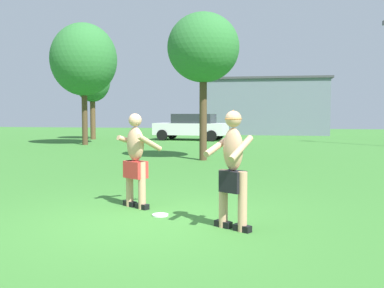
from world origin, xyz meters
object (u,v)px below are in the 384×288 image
at_px(frisbee, 160,215).
at_px(car_white_near_post, 192,126).
at_px(tree_left_field, 203,48).
at_px(player_with_cap, 233,165).
at_px(tree_right_field, 84,60).
at_px(player_in_red, 136,158).
at_px(tree_behind_players, 92,82).

bearing_deg(frisbee, car_white_near_post, 98.80).
bearing_deg(car_white_near_post, tree_left_field, -77.72).
distance_m(player_with_cap, frisbee, 1.63).
relative_size(car_white_near_post, tree_left_field, 0.88).
bearing_deg(tree_right_field, player_in_red, -63.04).
bearing_deg(car_white_near_post, player_in_red, -82.64).
bearing_deg(frisbee, player_with_cap, -27.10).
bearing_deg(tree_right_field, frisbee, -62.11).
relative_size(player_in_red, tree_behind_players, 0.34).
bearing_deg(tree_behind_players, car_white_near_post, 4.00).
distance_m(car_white_near_post, tree_behind_players, 6.71).
relative_size(player_in_red, tree_right_field, 0.26).
height_order(car_white_near_post, tree_left_field, tree_left_field).
height_order(tree_left_field, tree_right_field, tree_right_field).
distance_m(player_in_red, frisbee, 1.15).
xyz_separation_m(player_with_cap, frisbee, (-1.21, 0.62, -0.91)).
height_order(tree_left_field, tree_behind_players, tree_left_field).
bearing_deg(tree_left_field, car_white_near_post, 102.28).
relative_size(car_white_near_post, tree_behind_players, 0.92).
bearing_deg(player_with_cap, tree_left_field, 101.39).
height_order(player_with_cap, tree_left_field, tree_left_field).
xyz_separation_m(player_in_red, tree_behind_players, (-8.57, 18.46, 2.67)).
height_order(player_with_cap, player_in_red, player_with_cap).
height_order(player_with_cap, frisbee, player_with_cap).
distance_m(tree_left_field, tree_behind_players, 13.66).
relative_size(player_in_red, frisbee, 6.27).
distance_m(frisbee, tree_right_field, 17.00).
bearing_deg(frisbee, tree_behind_players, 115.69).
xyz_separation_m(frisbee, car_white_near_post, (-3.01, 19.42, 0.81)).
xyz_separation_m(car_white_near_post, tree_right_field, (-4.69, -4.88, 3.50)).
height_order(player_in_red, frisbee, player_in_red).
height_order(tree_right_field, tree_behind_players, tree_right_field).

